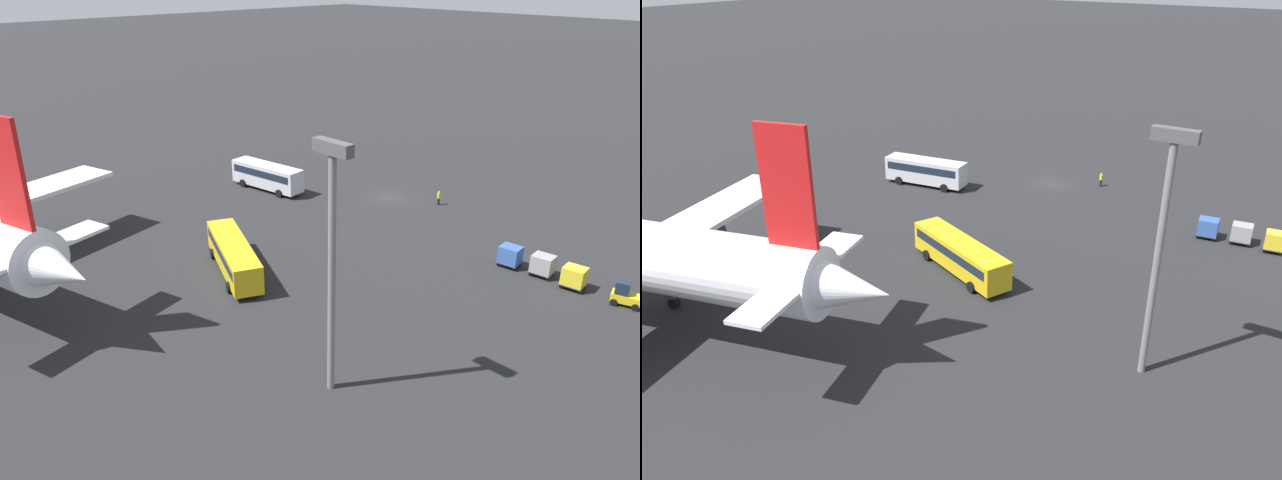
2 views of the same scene
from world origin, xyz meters
TOP-DOWN VIEW (x-y plane):
  - ground_plane at (0.00, 0.00)m, footprint 600.00×600.00m
  - shuttle_bus_near at (12.96, 8.94)m, footprint 10.46×3.86m
  - shuttle_bus_far at (-3.24, 26.20)m, footprint 11.99×7.19m
  - baggage_tug at (-30.95, 5.93)m, footprint 2.65×2.14m
  - worker_person at (-5.59, -2.29)m, footprint 0.38×0.38m
  - cargo_cart_yellow at (-26.64, 6.37)m, footprint 2.15×1.87m
  - cargo_cart_grey at (-23.51, 6.10)m, footprint 2.15×1.87m
  - cargo_cart_blue at (-20.37, 6.47)m, footprint 2.15×1.87m
  - light_pole at (-21.88, 31.88)m, footprint 2.80×0.70m

SIDE VIEW (x-z plane):
  - ground_plane at x=0.00m, z-range 0.00..0.00m
  - worker_person at x=-5.59m, z-range 0.00..1.74m
  - baggage_tug at x=-30.95m, z-range -0.11..1.99m
  - cargo_cart_yellow at x=-26.64m, z-range 0.16..2.22m
  - cargo_cart_grey at x=-23.51m, z-range 0.16..2.22m
  - cargo_cart_blue at x=-20.37m, z-range 0.16..2.22m
  - shuttle_bus_far at x=-3.24m, z-range 0.31..3.37m
  - shuttle_bus_near at x=12.96m, z-range 0.32..3.59m
  - light_pole at x=-21.88m, z-range 1.98..19.17m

